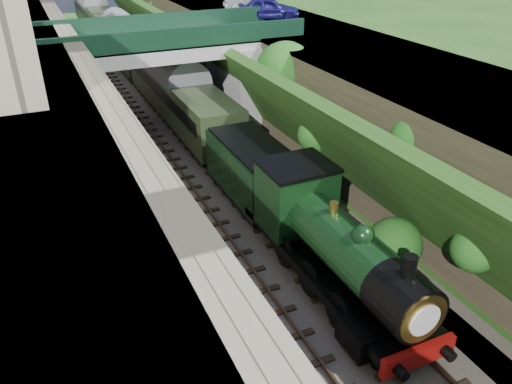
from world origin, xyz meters
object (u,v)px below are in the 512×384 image
road_bridge (178,71)px  locomotive (333,246)px  tender (253,173)px  car_silver (250,2)px  tree (285,74)px  car_blue (269,9)px

road_bridge → locomotive: (0.26, -18.65, -2.18)m
road_bridge → tender: (0.26, -11.29, -2.46)m
car_silver → locomotive: car_silver is taller
road_bridge → tree: size_ratio=2.42×
car_blue → car_silver: 4.30m
tender → locomotive: bearing=-90.0°
road_bridge → car_silver: (8.39, 7.40, 2.86)m
road_bridge → tender: road_bridge is taller
road_bridge → tender: 11.55m
tree → car_silver: car_silver is taller
locomotive → tree: bearing=70.2°
road_bridge → tree: road_bridge is taller
car_silver → locomotive: bearing=175.6°
road_bridge → car_blue: (8.03, 3.12, 2.94)m
road_bridge → car_blue: size_ratio=3.55×
car_blue → car_silver: (0.36, 4.28, -0.08)m
car_silver → tender: size_ratio=0.70×
car_blue → locomotive: car_blue is taller
tree → car_silver: (3.42, 12.95, 2.29)m
car_blue → tree: bearing=-174.4°
car_silver → tender: (-8.14, -18.69, -5.32)m
car_blue → car_silver: size_ratio=1.08×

